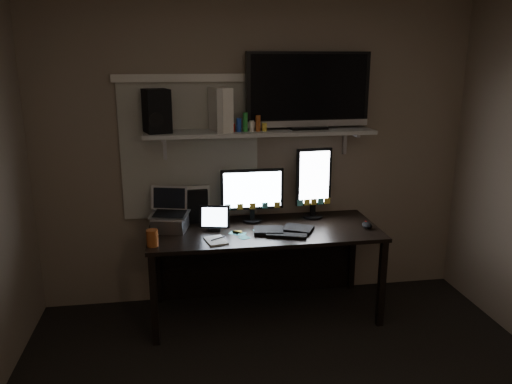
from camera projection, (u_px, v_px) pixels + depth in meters
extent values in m
plane|color=#7F6E5B|center=(257.00, 155.00, 4.14)|extent=(3.60, 0.00, 3.60)
cube|color=#B4B0A1|center=(190.00, 151.00, 4.03)|extent=(1.10, 0.02, 1.10)
cube|color=black|center=(264.00, 231.00, 3.93)|extent=(1.80, 0.75, 0.03)
cube|color=black|center=(257.00, 257.00, 4.36)|extent=(1.80, 0.02, 0.70)
cube|color=black|center=(154.00, 300.00, 3.57)|extent=(0.05, 0.05, 0.70)
cube|color=black|center=(382.00, 284.00, 3.83)|extent=(0.05, 0.05, 0.70)
cube|color=black|center=(157.00, 264.00, 4.21)|extent=(0.05, 0.05, 0.70)
cube|color=black|center=(352.00, 252.00, 4.47)|extent=(0.05, 0.05, 0.70)
cube|color=#AFAFAA|center=(260.00, 132.00, 3.92)|extent=(1.80, 0.35, 0.03)
cube|color=black|center=(252.00, 195.00, 4.04)|extent=(0.51, 0.06, 0.45)
cube|color=black|center=(314.00, 183.00, 4.12)|extent=(0.30, 0.08, 0.60)
cube|color=black|center=(283.00, 230.00, 3.85)|extent=(0.50, 0.32, 0.03)
ellipsoid|color=black|center=(367.00, 225.00, 3.94)|extent=(0.09, 0.13, 0.04)
cube|color=silver|center=(216.00, 241.00, 3.65)|extent=(0.18, 0.22, 0.01)
cube|color=black|center=(214.00, 218.00, 3.85)|extent=(0.25, 0.14, 0.20)
cube|color=black|center=(193.00, 204.00, 4.05)|extent=(0.24, 0.12, 0.30)
cube|color=#B8B8BD|center=(169.00, 211.00, 3.84)|extent=(0.34, 0.30, 0.32)
cylinder|color=#94441B|center=(152.00, 238.00, 3.55)|extent=(0.11, 0.11, 0.12)
cube|color=black|center=(308.00, 91.00, 3.93)|extent=(1.01, 0.23, 0.60)
cube|color=silver|center=(221.00, 109.00, 3.83)|extent=(0.17, 0.29, 0.33)
cube|color=black|center=(157.00, 111.00, 3.76)|extent=(0.23, 0.26, 0.33)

